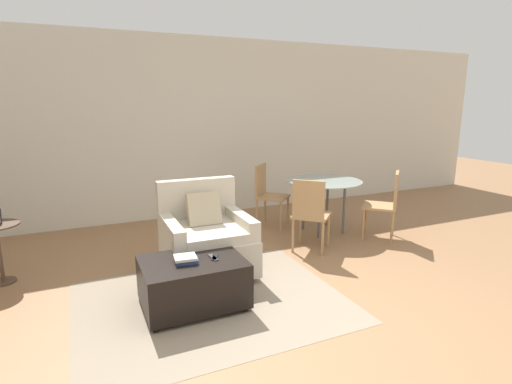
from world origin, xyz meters
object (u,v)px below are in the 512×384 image
at_px(armchair, 206,240).
at_px(dining_chair_near_right, 387,201).
at_px(ottoman, 193,281).
at_px(tv_remote_secondary, 213,257).
at_px(dining_chair_far_left, 267,191).
at_px(book_stack, 186,259).
at_px(dining_table, 324,187).
at_px(tv_remote_primary, 215,257).
at_px(dining_chair_near_left, 310,210).

relative_size(armchair, dining_chair_near_right, 1.06).
relative_size(ottoman, tv_remote_secondary, 5.36).
xyz_separation_m(ottoman, dining_chair_far_left, (1.64, 1.89, 0.28)).
relative_size(book_stack, dining_table, 0.21).
bearing_deg(dining_chair_near_right, armchair, -178.33).
distance_m(tv_remote_primary, dining_chair_near_right, 2.73).
xyz_separation_m(dining_table, dining_chair_near_left, (-0.59, -0.59, -0.12)).
xyz_separation_m(tv_remote_primary, dining_chair_far_left, (1.44, 1.92, 0.08)).
xyz_separation_m(armchair, dining_table, (1.90, 0.66, 0.28)).
relative_size(ottoman, dining_chair_near_left, 0.98).
xyz_separation_m(book_stack, dining_chair_near_left, (1.70, 0.74, 0.06)).
bearing_deg(dining_chair_near_right, tv_remote_secondary, -164.30).
relative_size(dining_table, dining_chair_far_left, 1.14).
bearing_deg(armchair, ottoman, -116.79).
distance_m(ottoman, dining_table, 2.61).
height_order(book_stack, dining_chair_far_left, dining_chair_far_left).
relative_size(tv_remote_primary, dining_chair_near_right, 0.15).
relative_size(dining_chair_near_left, dining_chair_far_left, 1.00).
bearing_deg(book_stack, dining_chair_near_left, 23.52).
bearing_deg(tv_remote_primary, dining_chair_far_left, 53.12).
distance_m(dining_chair_near_left, dining_chair_far_left, 1.18).
height_order(book_stack, dining_chair_near_left, dining_chair_near_left).
relative_size(ottoman, dining_table, 0.86).
distance_m(ottoman, tv_remote_secondary, 0.27).
bearing_deg(ottoman, dining_chair_near_right, 14.25).
height_order(tv_remote_primary, tv_remote_secondary, same).
relative_size(ottoman, dining_chair_near_right, 0.98).
xyz_separation_m(dining_chair_near_left, dining_chair_far_left, (-0.00, 1.18, 0.00)).
bearing_deg(tv_remote_primary, dining_table, 33.29).
xyz_separation_m(dining_chair_near_left, dining_chair_near_right, (1.18, 0.00, 0.00)).
relative_size(tv_remote_primary, dining_chair_far_left, 0.15).
height_order(armchair, tv_remote_secondary, armchair).
bearing_deg(dining_chair_near_left, armchair, -176.85).
bearing_deg(ottoman, book_stack, -158.00).
xyz_separation_m(armchair, dining_chair_near_right, (2.49, 0.07, 0.15)).
distance_m(armchair, dining_chair_near_right, 2.50).
distance_m(tv_remote_primary, dining_chair_far_left, 2.41).
height_order(tv_remote_secondary, dining_chair_far_left, dining_chair_far_left).
distance_m(book_stack, dining_table, 2.65).
xyz_separation_m(tv_remote_primary, dining_chair_near_right, (2.62, 0.75, 0.08)).
bearing_deg(dining_table, dining_chair_near_left, -135.00).
bearing_deg(armchair, dining_chair_far_left, 43.56).
xyz_separation_m(ottoman, tv_remote_primary, (0.20, -0.03, 0.20)).
bearing_deg(dining_chair_near_left, tv_remote_secondary, -153.06).
distance_m(book_stack, dining_chair_near_left, 1.86).
height_order(dining_table, dining_chair_near_right, dining_chair_near_right).
height_order(ottoman, tv_remote_primary, tv_remote_primary).
bearing_deg(book_stack, tv_remote_primary, -1.05).
bearing_deg(dining_chair_near_left, tv_remote_primary, -152.68).
bearing_deg(dining_chair_near_left, dining_chair_far_left, 90.00).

